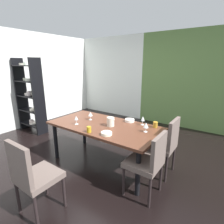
{
  "coord_description": "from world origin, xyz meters",
  "views": [
    {
      "loc": [
        1.95,
        -2.43,
        1.77
      ],
      "look_at": [
        0.08,
        0.22,
        0.85
      ],
      "focal_mm": 28.0,
      "sensor_mm": 36.0,
      "label": 1
    }
  ],
  "objects_px": {
    "wine_glass_near_window": "(90,114)",
    "cup_left": "(89,129)",
    "wine_glass_center": "(143,119)",
    "wine_glass_south": "(76,118)",
    "chair_right_near": "(149,161)",
    "serving_bowl_east": "(130,120)",
    "chair_right_far": "(165,143)",
    "dining_table": "(104,129)",
    "chair_head_near": "(32,174)",
    "cup_right": "(155,125)",
    "wine_glass_near_shelf": "(146,125)",
    "serving_bowl_west": "(107,133)",
    "display_shelf": "(30,96)",
    "pitcher_rear": "(111,122)"
  },
  "relations": [
    {
      "from": "chair_right_near",
      "to": "wine_glass_south",
      "type": "height_order",
      "value": "chair_right_near"
    },
    {
      "from": "chair_right_far",
      "to": "wine_glass_near_window",
      "type": "bearing_deg",
      "value": 99.8
    },
    {
      "from": "dining_table",
      "to": "wine_glass_near_shelf",
      "type": "distance_m",
      "value": 0.76
    },
    {
      "from": "wine_glass_near_window",
      "to": "cup_right",
      "type": "xyz_separation_m",
      "value": [
        1.15,
        0.31,
        -0.06
      ]
    },
    {
      "from": "wine_glass_south",
      "to": "serving_bowl_east",
      "type": "distance_m",
      "value": 0.95
    },
    {
      "from": "chair_head_near",
      "to": "dining_table",
      "type": "bearing_deg",
      "value": 90.88
    },
    {
      "from": "dining_table",
      "to": "wine_glass_center",
      "type": "bearing_deg",
      "value": 34.58
    },
    {
      "from": "dining_table",
      "to": "chair_head_near",
      "type": "height_order",
      "value": "chair_head_near"
    },
    {
      "from": "wine_glass_south",
      "to": "serving_bowl_east",
      "type": "height_order",
      "value": "wine_glass_south"
    },
    {
      "from": "pitcher_rear",
      "to": "wine_glass_south",
      "type": "bearing_deg",
      "value": -153.4
    },
    {
      "from": "wine_glass_center",
      "to": "dining_table",
      "type": "bearing_deg",
      "value": -145.42
    },
    {
      "from": "serving_bowl_west",
      "to": "wine_glass_center",
      "type": "bearing_deg",
      "value": 70.47
    },
    {
      "from": "wine_glass_center",
      "to": "cup_right",
      "type": "height_order",
      "value": "wine_glass_center"
    },
    {
      "from": "serving_bowl_east",
      "to": "pitcher_rear",
      "type": "xyz_separation_m",
      "value": [
        -0.15,
        -0.38,
        0.05
      ]
    },
    {
      "from": "dining_table",
      "to": "wine_glass_near_shelf",
      "type": "bearing_deg",
      "value": 9.19
    },
    {
      "from": "wine_glass_near_shelf",
      "to": "wine_glass_south",
      "type": "height_order",
      "value": "wine_glass_near_shelf"
    },
    {
      "from": "wine_glass_near_window",
      "to": "chair_head_near",
      "type": "bearing_deg",
      "value": -74.65
    },
    {
      "from": "display_shelf",
      "to": "wine_glass_near_shelf",
      "type": "height_order",
      "value": "display_shelf"
    },
    {
      "from": "display_shelf",
      "to": "serving_bowl_west",
      "type": "distance_m",
      "value": 2.87
    },
    {
      "from": "dining_table",
      "to": "wine_glass_south",
      "type": "xyz_separation_m",
      "value": [
        -0.41,
        -0.25,
        0.19
      ]
    },
    {
      "from": "wine_glass_near_window",
      "to": "wine_glass_south",
      "type": "bearing_deg",
      "value": -95.81
    },
    {
      "from": "chair_head_near",
      "to": "chair_right_far",
      "type": "xyz_separation_m",
      "value": [
        0.96,
        1.67,
        -0.01
      ]
    },
    {
      "from": "wine_glass_near_window",
      "to": "serving_bowl_east",
      "type": "distance_m",
      "value": 0.74
    },
    {
      "from": "wine_glass_near_window",
      "to": "wine_glass_center",
      "type": "bearing_deg",
      "value": 18.41
    },
    {
      "from": "dining_table",
      "to": "chair_right_near",
      "type": "height_order",
      "value": "chair_right_near"
    },
    {
      "from": "wine_glass_near_shelf",
      "to": "serving_bowl_west",
      "type": "xyz_separation_m",
      "value": [
        -0.43,
        -0.44,
        -0.09
      ]
    },
    {
      "from": "wine_glass_center",
      "to": "wine_glass_south",
      "type": "relative_size",
      "value": 1.06
    },
    {
      "from": "dining_table",
      "to": "wine_glass_near_window",
      "type": "height_order",
      "value": "wine_glass_near_window"
    },
    {
      "from": "wine_glass_near_window",
      "to": "cup_left",
      "type": "bearing_deg",
      "value": -50.16
    },
    {
      "from": "chair_right_far",
      "to": "wine_glass_center",
      "type": "bearing_deg",
      "value": 80.4
    },
    {
      "from": "chair_right_far",
      "to": "wine_glass_near_shelf",
      "type": "relative_size",
      "value": 6.25
    },
    {
      "from": "serving_bowl_east",
      "to": "cup_left",
      "type": "height_order",
      "value": "cup_left"
    },
    {
      "from": "chair_head_near",
      "to": "wine_glass_center",
      "type": "distance_m",
      "value": 1.85
    },
    {
      "from": "chair_head_near",
      "to": "wine_glass_south",
      "type": "distance_m",
      "value": 1.23
    },
    {
      "from": "chair_right_near",
      "to": "pitcher_rear",
      "type": "relative_size",
      "value": 6.0
    },
    {
      "from": "chair_head_near",
      "to": "wine_glass_south",
      "type": "height_order",
      "value": "chair_head_near"
    },
    {
      "from": "wine_glass_south",
      "to": "wine_glass_center",
      "type": "bearing_deg",
      "value": 33.52
    },
    {
      "from": "wine_glass_center",
      "to": "serving_bowl_east",
      "type": "relative_size",
      "value": 0.92
    },
    {
      "from": "cup_right",
      "to": "pitcher_rear",
      "type": "height_order",
      "value": "pitcher_rear"
    },
    {
      "from": "cup_right",
      "to": "chair_right_near",
      "type": "bearing_deg",
      "value": -73.61
    },
    {
      "from": "serving_bowl_west",
      "to": "chair_head_near",
      "type": "bearing_deg",
      "value": -104.93
    },
    {
      "from": "display_shelf",
      "to": "wine_glass_south",
      "type": "bearing_deg",
      "value": -10.8
    },
    {
      "from": "cup_left",
      "to": "cup_right",
      "type": "distance_m",
      "value": 1.09
    },
    {
      "from": "chair_right_near",
      "to": "serving_bowl_east",
      "type": "relative_size",
      "value": 5.39
    },
    {
      "from": "wine_glass_center",
      "to": "cup_left",
      "type": "height_order",
      "value": "wine_glass_center"
    },
    {
      "from": "dining_table",
      "to": "serving_bowl_west",
      "type": "xyz_separation_m",
      "value": [
        0.3,
        -0.32,
        0.1
      ]
    },
    {
      "from": "wine_glass_center",
      "to": "wine_glass_south",
      "type": "bearing_deg",
      "value": -146.48
    },
    {
      "from": "serving_bowl_west",
      "to": "dining_table",
      "type": "bearing_deg",
      "value": 132.66
    },
    {
      "from": "chair_right_near",
      "to": "serving_bowl_west",
      "type": "distance_m",
      "value": 0.71
    },
    {
      "from": "dining_table",
      "to": "serving_bowl_west",
      "type": "height_order",
      "value": "serving_bowl_west"
    }
  ]
}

